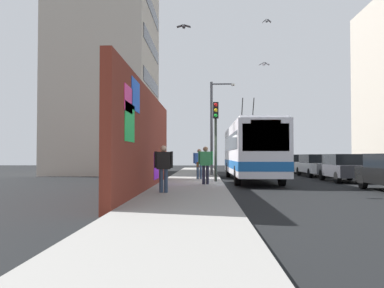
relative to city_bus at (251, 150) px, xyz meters
name	(u,v)px	position (x,y,z in m)	size (l,w,h in m)	color
ground_plane	(223,185)	(-3.20, 1.80, -1.85)	(80.00, 80.00, 0.00)	black
sidewalk_slab	(192,183)	(-3.20, 3.40, -1.77)	(48.00, 3.20, 0.15)	gray
graffiti_wall	(147,141)	(-7.12, 5.15, 0.26)	(14.20, 0.32, 4.20)	maroon
building_far_left	(108,73)	(9.86, 11.00, 6.72)	(10.74, 7.57, 17.13)	#B2A899
city_bus	(251,150)	(0.00, 0.00, 0.00)	(11.94, 2.49, 5.11)	silver
parked_car_dark_gray	(344,167)	(-0.71, -5.20, -1.01)	(4.34, 1.87, 1.58)	#38383D
parked_car_white	(316,165)	(5.01, -5.20, -1.01)	(4.87, 1.92, 1.58)	white
parked_car_silver	(297,163)	(10.70, -5.20, -1.01)	(4.53, 1.80, 1.58)	#B7B7BC
pedestrian_at_curb	(205,162)	(-5.00, 2.69, -0.65)	(0.24, 0.78, 1.77)	#1E1E2D
pedestrian_near_wall	(164,165)	(-9.28, 4.23, -0.68)	(0.23, 0.69, 1.72)	#2D3F59
pedestrian_midblock	(199,161)	(-0.83, 3.04, -0.68)	(0.23, 0.69, 1.72)	#2D3F59
traffic_light	(216,128)	(-3.05, 2.15, 1.09)	(0.49, 0.28, 4.14)	#2D382D
street_lamp	(214,121)	(3.95, 2.06, 2.02)	(0.44, 1.73, 6.47)	#4C4C51
flying_pigeons	(244,37)	(-3.93, 0.76, 5.56)	(8.11, 5.04, 3.48)	slate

